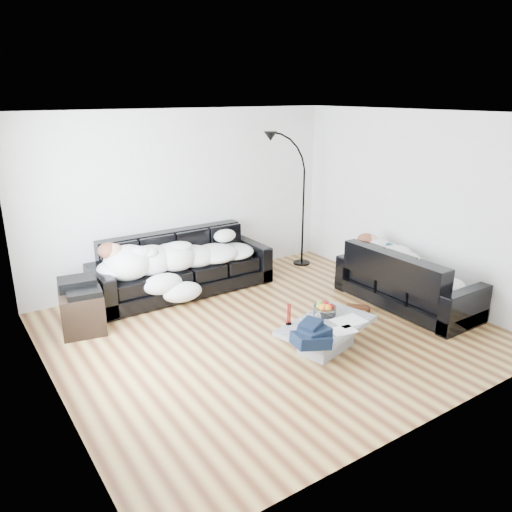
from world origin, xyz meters
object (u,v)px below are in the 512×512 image
sleeper_right (409,262)px  av_cabinet (82,309)px  wine_glass_a (309,318)px  coffee_table (326,336)px  shoes (357,312)px  sofa_right (408,278)px  wine_glass_b (302,324)px  candle_left (288,314)px  fruit_bowl (325,308)px  candle_right (290,315)px  sofa_back (183,264)px  sleeper_back (183,251)px  stereo (79,286)px  floor_lamp (303,207)px  wine_glass_c (318,319)px

sleeper_right → av_cabinet: size_ratio=2.32×
av_cabinet → wine_glass_a: bearing=-35.0°
coffee_table → shoes: (0.94, 0.45, -0.11)m
sofa_right → wine_glass_b: (-2.10, -0.31, 0.01)m
candle_left → shoes: bearing=10.1°
fruit_bowl → candle_right: size_ratio=1.10×
sleeper_right → fruit_bowl: 1.65m
coffee_table → candle_right: 0.51m
sofa_back → candle_left: size_ratio=10.18×
sleeper_right → wine_glass_b: bearing=98.5°
wine_glass_b → shoes: 1.39m
sleeper_right → coffee_table: bearing=101.1°
sofa_back → candle_right: bearing=-84.6°
sleeper_back → fruit_bowl: (0.72, -2.26, -0.23)m
sleeper_back → candle_right: sleeper_back is taller
sofa_right → av_cabinet: bearing=65.8°
sleeper_right → candle_right: bearing=93.7°
sleeper_right → wine_glass_b: (-2.10, -0.31, -0.22)m
shoes → av_cabinet: size_ratio=0.67×
sleeper_back → wine_glass_a: bearing=-80.7°
sleeper_back → stereo: bearing=-167.7°
candle_left → candle_right: size_ratio=1.06×
sleeper_right → fruit_bowl: bearing=95.3°
coffee_table → stereo: 3.05m
wine_glass_a → wine_glass_b: (-0.14, -0.05, -0.00)m
sleeper_right → stereo: sleeper_right is taller
candle_right → sofa_back: bearing=95.4°
av_cabinet → stereo: size_ratio=1.66×
wine_glass_a → sleeper_back: bearing=99.3°
fruit_bowl → floor_lamp: (1.53, 2.33, 0.58)m
candle_left → wine_glass_c: bearing=-38.9°
sofa_back → shoes: bearing=-53.5°
sofa_back → sofa_right: (2.35, -2.16, -0.03)m
wine_glass_b → candle_left: 0.20m
fruit_bowl → shoes: fruit_bowl is taller
floor_lamp → sleeper_back: bearing=-179.8°
sleeper_right → fruit_bowl: sleeper_right is taller
sofa_back → av_cabinet: size_ratio=3.58×
fruit_bowl → stereo: size_ratio=0.61×
sofa_back → coffee_table: sofa_back is taller
wine_glass_b → wine_glass_c: wine_glass_c is taller
stereo → floor_lamp: size_ratio=0.22×
sofa_back → candle_right: 2.31m
candle_right → stereo: 2.62m
coffee_table → wine_glass_a: 0.32m
fruit_bowl → sofa_right: bearing=5.3°
wine_glass_a → candle_right: bearing=143.4°
sofa_back → fruit_bowl: 2.42m
shoes → sleeper_back: bearing=154.5°
candle_left → stereo: 2.60m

